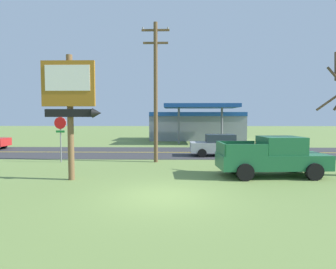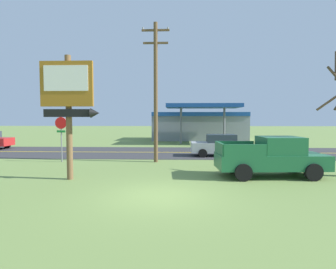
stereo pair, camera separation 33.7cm
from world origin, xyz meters
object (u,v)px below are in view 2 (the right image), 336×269
at_px(pickup_green_parked_on_lawn, 272,157).
at_px(car_silver_mid_lane, 220,145).
at_px(utility_pole, 156,89).
at_px(motel_sign, 69,97).
at_px(stop_sign, 61,131).
at_px(gas_station, 199,125).

distance_m(pickup_green_parked_on_lawn, car_silver_mid_lane, 7.50).
relative_size(utility_pole, car_silver_mid_lane, 2.13).
bearing_deg(motel_sign, pickup_green_parked_on_lawn, 6.68).
height_order(motel_sign, car_silver_mid_lane, motel_sign).
bearing_deg(stop_sign, pickup_green_parked_on_lawn, -18.65).
bearing_deg(stop_sign, car_silver_mid_lane, 16.77).
distance_m(stop_sign, utility_pole, 6.74).
distance_m(motel_sign, utility_pole, 6.58).
bearing_deg(car_silver_mid_lane, pickup_green_parked_on_lawn, -78.58).
relative_size(stop_sign, utility_pole, 0.33).
bearing_deg(car_silver_mid_lane, utility_pole, -146.66).
bearing_deg(gas_station, stop_sign, -118.23).
distance_m(utility_pole, car_silver_mid_lane, 6.73).
height_order(pickup_green_parked_on_lawn, car_silver_mid_lane, pickup_green_parked_on_lawn).
bearing_deg(gas_station, motel_sign, -107.40).
relative_size(motel_sign, stop_sign, 1.95).
xyz_separation_m(stop_sign, utility_pole, (6.16, 0.23, 2.73)).
xyz_separation_m(utility_pole, car_silver_mid_lane, (4.56, 3.00, -3.93)).
bearing_deg(gas_station, car_silver_mid_lane, -88.40).
distance_m(stop_sign, pickup_green_parked_on_lawn, 12.93).
height_order(motel_sign, utility_pole, utility_pole).
height_order(stop_sign, gas_station, gas_station).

